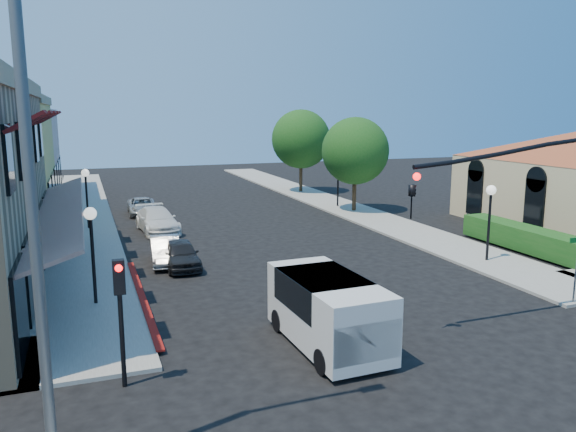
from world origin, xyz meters
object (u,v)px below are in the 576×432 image
object	(u,v)px
signal_mast_arm	(563,197)
parked_car_a	(181,254)
parked_car_c	(157,220)
white_van	(329,308)
lamppost_left_far	(86,183)
lamppost_right_far	(338,170)
secondary_signal	(120,299)
parked_car_d	(142,206)
lamppost_left_near	(91,231)
lamppost_right_near	(490,204)
street_tree_a	(355,151)
street_tree_b	(301,139)
cobra_streetlight	(54,203)
parked_car_b	(165,250)

from	to	relation	value
signal_mast_arm	parked_car_a	world-z (taller)	signal_mast_arm
parked_car_c	white_van	bearing A→B (deg)	-86.16
parked_car_c	lamppost_left_far	bearing A→B (deg)	147.22
lamppost_right_far	parked_car_a	size ratio (longest dim) A/B	1.00
secondary_signal	parked_car_d	xyz separation A→B (m)	(2.99, 24.59, -1.76)
secondary_signal	lamppost_left_far	size ratio (longest dim) A/B	0.93
lamppost_left_near	white_van	xyz separation A→B (m)	(6.31, -6.05, -1.54)
lamppost_right_near	white_van	bearing A→B (deg)	-150.49
street_tree_a	lamppost_left_far	bearing A→B (deg)	180.00
street_tree_b	lamppost_left_near	bearing A→B (deg)	-125.79
street_tree_a	cobra_streetlight	xyz separation A→B (m)	(-17.95, -24.00, 1.07)
signal_mast_arm	parked_car_d	world-z (taller)	signal_mast_arm
street_tree_a	signal_mast_arm	bearing A→B (deg)	-98.17
lamppost_left_far	parked_car_d	size ratio (longest dim) A/B	0.89
parked_car_d	parked_car_c	bearing A→B (deg)	-86.48
street_tree_a	lamppost_left_near	distance (m)	22.30
street_tree_b	parked_car_c	distance (m)	18.54
street_tree_b	cobra_streetlight	size ratio (longest dim) A/B	0.75
parked_car_b	secondary_signal	bearing A→B (deg)	-98.43
parked_car_a	cobra_streetlight	bearing A→B (deg)	-106.22
street_tree_b	signal_mast_arm	xyz separation A→B (m)	(-2.94, -30.50, -0.46)
street_tree_b	white_van	size ratio (longest dim) A/B	1.48
street_tree_a	cobra_streetlight	bearing A→B (deg)	-126.79
cobra_streetlight	parked_car_a	world-z (taller)	cobra_streetlight
street_tree_a	parked_car_d	world-z (taller)	street_tree_a
secondary_signal	cobra_streetlight	world-z (taller)	cobra_streetlight
parked_car_a	lamppost_right_near	bearing A→B (deg)	-15.70
street_tree_a	parked_car_b	xyz separation A→B (m)	(-14.13, -9.00, -3.59)
street_tree_a	parked_car_c	size ratio (longest dim) A/B	1.37
lamppost_right_near	parked_car_b	world-z (taller)	lamppost_right_near
secondary_signal	lamppost_right_far	xyz separation A→B (m)	(16.50, 22.59, 0.42)
street_tree_a	lamppost_left_near	xyz separation A→B (m)	(-17.30, -14.00, -1.46)
cobra_streetlight	white_van	world-z (taller)	cobra_streetlight
lamppost_left_far	parked_car_a	size ratio (longest dim) A/B	1.00
lamppost_left_near	lamppost_right_near	distance (m)	17.00
parked_car_c	street_tree_b	bearing A→B (deg)	37.03
lamppost_right_far	white_van	distance (m)	24.55
secondary_signal	parked_car_b	distance (m)	12.02
parked_car_d	lamppost_left_far	bearing A→B (deg)	-129.58
signal_mast_arm	lamppost_right_far	xyz separation A→B (m)	(2.64, 22.50, -1.35)
street_tree_b	parked_car_c	world-z (taller)	street_tree_b
signal_mast_arm	cobra_streetlight	distance (m)	15.45
cobra_streetlight	parked_car_d	size ratio (longest dim) A/B	2.33
parked_car_d	lamppost_left_near	bearing A→B (deg)	-99.44
cobra_streetlight	white_van	xyz separation A→B (m)	(6.96, 3.95, -4.07)
lamppost_left_far	cobra_streetlight	bearing A→B (deg)	-91.55
secondary_signal	lamppost_right_far	size ratio (longest dim) A/B	0.93
cobra_streetlight	white_van	bearing A→B (deg)	29.58
secondary_signal	parked_car_c	bearing A→B (deg)	80.23
secondary_signal	white_van	distance (m)	5.94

